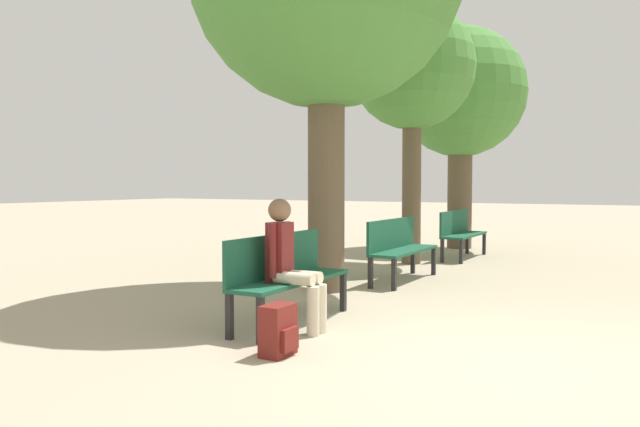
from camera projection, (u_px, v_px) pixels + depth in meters
name	position (u px, v px, depth m)	size (l,w,h in m)	color
ground_plane	(495.00, 363.00, 5.05)	(80.00, 80.00, 0.00)	tan
bench_row_0	(284.00, 271.00, 6.46)	(0.44, 1.75, 0.92)	#195138
bench_row_1	(399.00, 244.00, 9.26)	(0.44, 1.75, 0.92)	#195138
bench_row_2	(460.00, 230.00, 12.05)	(0.44, 1.75, 0.92)	#195138
tree_row_1	(412.00, 70.00, 11.12)	(2.24, 2.24, 4.66)	brown
tree_row_2	(461.00, 95.00, 13.79)	(2.87, 2.87, 4.91)	brown
person_seated	(290.00, 260.00, 6.11)	(0.60, 0.34, 1.30)	beige
backpack	(279.00, 331.00, 5.25)	(0.24, 0.32, 0.43)	maroon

